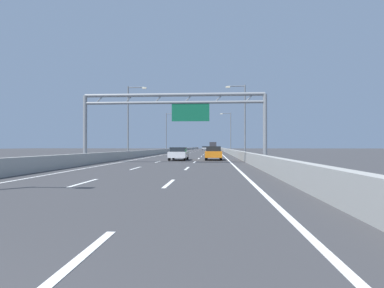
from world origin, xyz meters
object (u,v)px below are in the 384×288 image
sign_gantry (176,110)px  streetlamp_left_mid (130,117)px  orange_car (213,153)px  white_car (179,153)px  silver_car (204,148)px  streetlamp_right_far (230,130)px  box_truck (213,146)px  streetlamp_right_mid (243,116)px  streetlamp_left_far (167,130)px  green_car (213,150)px

sign_gantry → streetlamp_left_mid: size_ratio=1.76×
orange_car → white_car: 3.90m
silver_car → sign_gantry: bearing=-89.8°
streetlamp_right_far → box_truck: 39.25m
sign_gantry → white_car: (-0.40, 6.32, -4.12)m
streetlamp_left_mid → silver_car: bearing=85.5°
streetlamp_right_mid → silver_car: 92.70m
white_car → streetlamp_right_mid: bearing=41.3°
streetlamp_right_mid → streetlamp_left_far: bearing=113.3°
box_truck → sign_gantry: bearing=-92.1°
sign_gantry → box_truck: 86.70m
orange_car → sign_gantry: bearing=-116.0°
sign_gantry → streetlamp_right_mid: (7.26, 13.05, 0.54)m
streetlamp_right_mid → orange_car: bearing=-122.5°
sign_gantry → streetlamp_right_far: bearing=81.3°
streetlamp_left_mid → white_car: (7.27, -6.73, -4.65)m
sign_gantry → orange_car: 8.83m
streetlamp_right_far → box_truck: streetlamp_right_far is taller
sign_gantry → green_car: bearing=84.3°
streetlamp_right_far → white_car: streetlamp_right_far is taller
streetlamp_left_far → streetlamp_right_far: 14.93m
sign_gantry → streetlamp_right_far: size_ratio=1.76×
sign_gantry → silver_car: sign_gantry is taller
orange_car → box_truck: 79.54m
sign_gantry → streetlamp_right_far: 48.26m
streetlamp_right_far → green_car: size_ratio=2.31×
streetlamp_right_mid → white_car: bearing=-138.7°
streetlamp_left_mid → white_car: size_ratio=2.06×
box_truck → white_car: bearing=-92.6°
sign_gantry → orange_car: (3.43, 7.04, -4.09)m
sign_gantry → box_truck: bearing=87.9°
streetlamp_left_far → silver_car: bearing=82.8°
streetlamp_right_far → green_car: bearing=-104.9°
streetlamp_left_mid → box_truck: 74.42m
streetlamp_left_mid → orange_car: streetlamp_left_mid is taller
green_car → orange_car: size_ratio=0.94×
streetlamp_right_far → silver_car: 58.30m
streetlamp_left_mid → silver_car: (7.25, 92.27, -4.61)m
streetlamp_left_far → sign_gantry: bearing=-80.9°
streetlamp_right_far → box_truck: (-4.02, 38.86, -3.76)m
streetlamp_right_mid → silver_car: size_ratio=2.10×
white_car → box_truck: bearing=87.4°
streetlamp_left_mid → streetlamp_right_far: size_ratio=1.00×
green_car → orange_car: bearing=-89.6°
silver_car → white_car: silver_car is taller
green_car → white_car: 26.54m
streetlamp_right_far → streetlamp_left_mid: bearing=-113.3°
streetlamp_right_mid → orange_car: 8.50m
streetlamp_left_mid → orange_car: bearing=-28.5°
streetlamp_left_mid → silver_car: streetlamp_left_mid is taller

